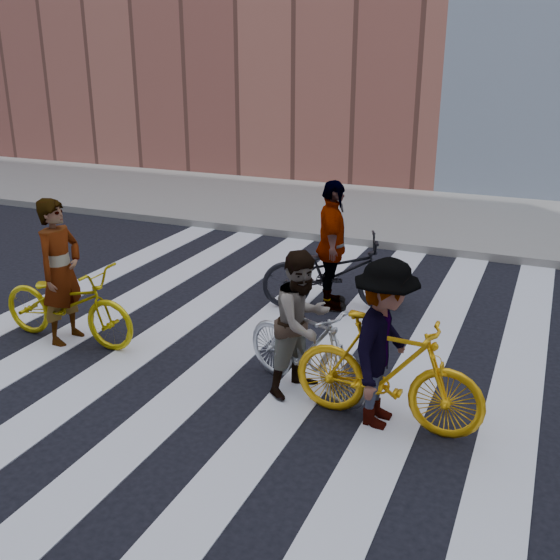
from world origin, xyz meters
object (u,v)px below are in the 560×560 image
Objects in this scene: rider_mid at (302,323)px; rider_rear at (332,246)px; bike_yellow_right at (387,372)px; rider_left at (61,272)px; rider_right at (384,344)px; bike_yellow_left at (67,303)px; bike_silver_mid at (306,348)px; bike_dark_rear at (335,273)px.

rider_rear reaches higher than rider_mid.
bike_yellow_right is 1.03× the size of rider_left.
rider_right is (-0.05, 0.00, 0.28)m from bike_yellow_right.
rider_rear is (2.70, 2.40, 0.42)m from bike_yellow_left.
rider_rear reaches higher than bike_yellow_left.
bike_silver_mid is 3.32m from rider_left.
bike_dark_rear is (-0.50, 2.43, 0.03)m from bike_silver_mid.
rider_rear reaches higher than rider_right.
rider_right is at bearing -172.62° from rider_rear.
rider_right is at bearing -94.68° from bike_yellow_left.
bike_dark_rear is at bearing -48.82° from bike_yellow_left.
rider_mid is 2.48m from rider_rear.
rider_rear is (-1.47, 2.74, 0.07)m from rider_right.
bike_silver_mid is 0.92× the size of rider_left.
rider_mid is at bearing -90.44° from rider_left.
bike_yellow_left is 0.95× the size of bike_dark_rear.
rider_mid is at bearing 169.70° from bike_dark_rear.
rider_right is at bearing -173.44° from bike_dark_rear.
bike_yellow_right is at bearing -94.62° from bike_yellow_left.
bike_yellow_right is 4.29m from rider_left.
bike_silver_mid is 1.08× the size of rider_mid.
rider_rear is at bearing -48.82° from rider_left.
bike_silver_mid is 2.52m from rider_rear.
rider_rear is at bearing 34.91° from bike_silver_mid.
rider_rear is (-0.05, 0.00, 0.39)m from bike_dark_rear.
bike_silver_mid is 0.83× the size of bike_dark_rear.
rider_mid is (3.25, -0.03, -0.13)m from rider_left.
rider_right is at bearing -94.62° from rider_left.
rider_left reaches higher than rider_right.
rider_right reaches higher than bike_yellow_left.
bike_yellow_right is at bearing -172.62° from bike_dark_rear.
bike_yellow_right is at bearing -87.40° from rider_right.
rider_right is (4.17, -0.34, 0.34)m from bike_yellow_left.
bike_dark_rear is at bearing 29.96° from rider_right.
bike_yellow_right reaches higher than bike_dark_rear.
rider_right reaches higher than bike_silver_mid.
bike_dark_rear is 3.10m from rider_right.
rider_left is 1.16× the size of rider_mid.
bike_yellow_left is 3.63m from rider_rear.
bike_dark_rear is at bearing -49.33° from rider_left.
rider_rear is (-0.50, 2.43, 0.13)m from rider_mid.
bike_yellow_right is 1.12× the size of rider_right.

